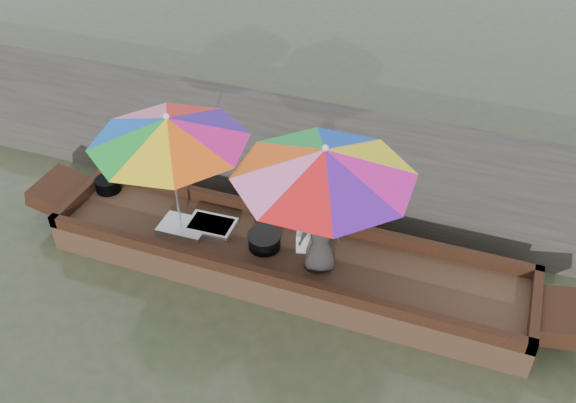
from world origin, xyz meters
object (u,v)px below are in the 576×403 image
(charcoal_grill, at_px, (264,241))
(supply_bag, at_px, (309,240))
(boat_hull, at_px, (285,261))
(umbrella_stern, at_px, (323,206))
(tray_scallop, at_px, (184,227))
(vendor, at_px, (320,235))
(umbrella_bow, at_px, (174,173))
(tray_crayfish, at_px, (211,226))
(cooking_pot, at_px, (108,184))

(charcoal_grill, distance_m, supply_bag, 0.52)
(boat_hull, distance_m, umbrella_stern, 1.05)
(tray_scallop, bearing_deg, boat_hull, 2.45)
(charcoal_grill, bearing_deg, supply_bag, 18.12)
(vendor, height_order, umbrella_stern, umbrella_stern)
(charcoal_grill, bearing_deg, umbrella_bow, 178.62)
(tray_crayfish, relative_size, tray_scallop, 1.00)
(charcoal_grill, bearing_deg, tray_scallop, -178.45)
(cooking_pot, distance_m, tray_crayfish, 1.63)
(cooking_pot, bearing_deg, umbrella_stern, -5.82)
(charcoal_grill, bearing_deg, umbrella_stern, 2.26)
(supply_bag, distance_m, umbrella_bow, 1.74)
(tray_scallop, distance_m, umbrella_bow, 0.75)
(tray_crayfish, bearing_deg, supply_bag, 3.93)
(cooking_pot, height_order, tray_crayfish, cooking_pot)
(tray_crayfish, relative_size, vendor, 0.60)
(tray_crayfish, relative_size, supply_bag, 2.05)
(boat_hull, bearing_deg, charcoal_grill, -173.76)
(tray_crayfish, relative_size, umbrella_stern, 0.29)
(tray_crayfish, distance_m, vendor, 1.52)
(tray_scallop, relative_size, charcoal_grill, 1.54)
(supply_bag, height_order, vendor, vendor)
(supply_bag, relative_size, umbrella_bow, 0.15)
(cooking_pot, relative_size, tray_crayfish, 0.57)
(tray_scallop, xyz_separation_m, supply_bag, (1.54, 0.19, 0.10))
(boat_hull, xyz_separation_m, umbrella_stern, (0.44, 0.00, 0.95))
(cooking_pot, xyz_separation_m, tray_scallop, (1.29, -0.36, -0.06))
(cooking_pot, bearing_deg, tray_scallop, -15.71)
(umbrella_bow, distance_m, umbrella_stern, 1.81)
(vendor, distance_m, umbrella_bow, 1.86)
(boat_hull, xyz_separation_m, cooking_pot, (-2.59, 0.31, 0.26))
(charcoal_grill, height_order, supply_bag, supply_bag)
(boat_hull, bearing_deg, tray_crayfish, 177.06)
(tray_scallop, xyz_separation_m, charcoal_grill, (1.05, 0.03, 0.06))
(charcoal_grill, distance_m, umbrella_stern, 0.97)
(boat_hull, relative_size, supply_bag, 20.27)
(vendor, relative_size, umbrella_stern, 0.49)
(umbrella_bow, height_order, umbrella_stern, same)
(tray_scallop, relative_size, supply_bag, 2.05)
(boat_hull, bearing_deg, umbrella_stern, 0.00)
(cooking_pot, relative_size, tray_scallop, 0.57)
(boat_hull, relative_size, tray_scallop, 9.88)
(cooking_pot, bearing_deg, umbrella_bow, -14.18)
(vendor, bearing_deg, supply_bag, -77.05)
(boat_hull, height_order, umbrella_stern, umbrella_stern)
(boat_hull, relative_size, tray_crayfish, 9.88)
(cooking_pot, xyz_separation_m, umbrella_stern, (3.02, -0.31, 0.69))
(charcoal_grill, relative_size, umbrella_stern, 0.19)
(umbrella_stern, bearing_deg, cooking_pot, 174.18)
(umbrella_stern, bearing_deg, vendor, -79.07)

